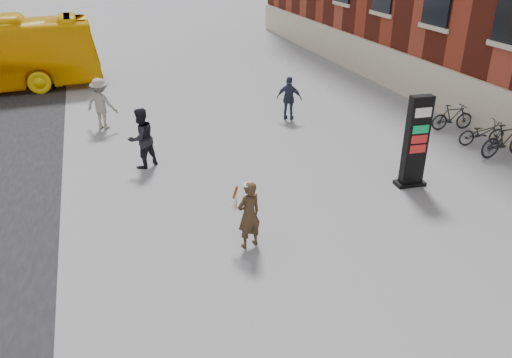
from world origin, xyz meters
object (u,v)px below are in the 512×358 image
object	(u,v)px
bike_7	(452,117)
pedestrian_b	(101,104)
bike_5	(506,140)
pedestrian_a	(141,138)
pedestrian_c	(289,98)
bike_6	(482,133)
woman	(249,214)
info_pylon	(416,142)

from	to	relation	value
bike_7	pedestrian_b	bearing A→B (deg)	79.35
pedestrian_b	bike_5	size ratio (longest dim) A/B	1.00
pedestrian_a	pedestrian_c	size ratio (longest dim) A/B	1.12
bike_5	bike_6	size ratio (longest dim) A/B	1.14
woman	bike_6	distance (m)	10.01
pedestrian_c	woman	bearing A→B (deg)	95.54
pedestrian_a	bike_6	bearing A→B (deg)	140.58
pedestrian_a	pedestrian_b	distance (m)	4.06
info_pylon	bike_7	distance (m)	5.39
pedestrian_b	bike_5	xyz separation A→B (m)	(12.16, -6.79, -0.38)
pedestrian_a	pedestrian_b	size ratio (longest dim) A/B	1.00
pedestrian_a	bike_6	world-z (taller)	pedestrian_a
woman	pedestrian_a	world-z (taller)	pedestrian_a
pedestrian_a	bike_5	xyz separation A→B (m)	(11.17, -2.85, -0.37)
pedestrian_a	bike_7	distance (m)	11.19
pedestrian_c	bike_7	distance (m)	6.05
pedestrian_a	woman	bearing A→B (deg)	78.56
pedestrian_b	pedestrian_c	world-z (taller)	pedestrian_b
pedestrian_b	pedestrian_c	size ratio (longest dim) A/B	1.12
woman	pedestrian_c	xyz separation A→B (m)	(4.13, 7.92, -0.00)
pedestrian_b	bike_7	bearing A→B (deg)	-164.28
pedestrian_c	pedestrian_a	bearing A→B (deg)	57.70
woman	pedestrian_c	world-z (taller)	pedestrian_c
info_pylon	bike_5	world-z (taller)	info_pylon
pedestrian_b	bike_6	distance (m)	13.46
bike_7	bike_5	bearing A→B (deg)	-171.72
pedestrian_c	bike_5	xyz separation A→B (m)	(5.27, -5.56, -0.27)
info_pylon	bike_7	world-z (taller)	info_pylon
woman	bike_7	bearing A→B (deg)	-168.99
info_pylon	bike_5	bearing A→B (deg)	16.20
bike_5	bike_6	xyz separation A→B (m)	(0.00, 1.05, -0.13)
pedestrian_a	bike_6	distance (m)	11.33
pedestrian_c	bike_6	distance (m)	6.95
bike_6	info_pylon	bearing A→B (deg)	125.47
woman	pedestrian_b	world-z (taller)	pedestrian_b
pedestrian_a	bike_5	bearing A→B (deg)	135.45
woman	bike_7	world-z (taller)	woman
pedestrian_c	bike_6	xyz separation A→B (m)	(5.27, -4.51, -0.41)
bike_5	bike_6	world-z (taller)	bike_5
info_pylon	bike_5	size ratio (longest dim) A/B	1.41
info_pylon	pedestrian_a	distance (m)	8.02
info_pylon	bike_6	world-z (taller)	info_pylon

